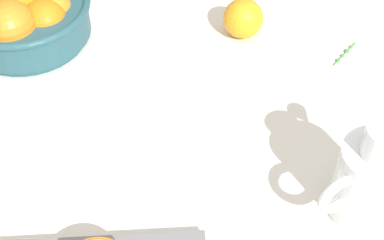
% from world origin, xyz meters
% --- Properties ---
extents(ground_plane, '(1.42, 0.98, 0.03)m').
position_xyz_m(ground_plane, '(0.00, 0.00, -0.01)').
color(ground_plane, silver).
extents(fruit_bowl, '(0.22, 0.22, 0.11)m').
position_xyz_m(fruit_bowl, '(-0.15, 0.35, 0.05)').
color(fruit_bowl, '#234C56').
rests_on(fruit_bowl, ground_plane).
extents(juice_pitcher, '(0.13, 0.09, 0.16)m').
position_xyz_m(juice_pitcher, '(0.21, -0.13, 0.05)').
color(juice_pitcher, white).
rests_on(juice_pitcher, ground_plane).
extents(loose_orange_2, '(0.07, 0.07, 0.07)m').
position_xyz_m(loose_orange_2, '(0.19, 0.25, 0.03)').
color(loose_orange_2, orange).
rests_on(loose_orange_2, ground_plane).
extents(herb_sprig_0, '(0.06, 0.04, 0.01)m').
position_xyz_m(herb_sprig_0, '(0.33, 0.15, 0.00)').
color(herb_sprig_0, '#3E7D38').
rests_on(herb_sprig_0, ground_plane).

